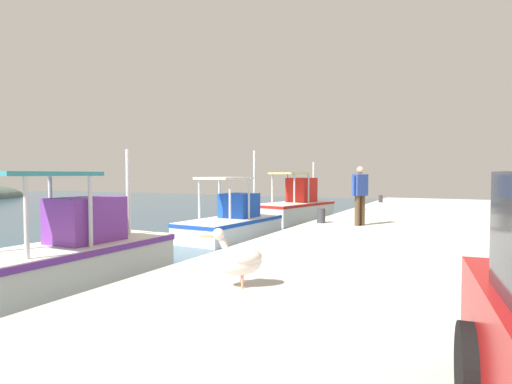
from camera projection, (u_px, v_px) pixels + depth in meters
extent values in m
cube|color=#BCB7AD|center=(487.00, 260.00, 9.44)|extent=(36.00, 10.00, 0.80)
cube|color=silver|center=(62.00, 270.00, 8.11)|extent=(4.84, 1.75, 0.95)
cube|color=#723399|center=(61.00, 250.00, 8.09)|extent=(4.88, 1.79, 0.12)
cube|color=#723399|center=(86.00, 220.00, 8.61)|extent=(1.37, 1.02, 0.92)
cylinder|color=silver|center=(26.00, 218.00, 6.83)|extent=(0.08, 0.08, 1.37)
cylinder|color=silver|center=(90.00, 211.00, 7.99)|extent=(0.08, 0.08, 1.37)
cylinder|color=silver|center=(51.00, 209.00, 8.52)|extent=(0.08, 0.08, 1.37)
cube|color=teal|center=(39.00, 174.00, 7.65)|extent=(1.97, 1.26, 0.08)
cylinder|color=silver|center=(128.00, 192.00, 9.65)|extent=(0.10, 0.10, 1.98)
torus|color=orange|center=(67.00, 218.00, 8.85)|extent=(0.54, 0.11, 0.54)
cube|color=white|center=(231.00, 228.00, 15.33)|extent=(4.69, 2.21, 0.72)
cube|color=#1947B7|center=(231.00, 221.00, 15.32)|extent=(4.73, 2.25, 0.12)
cube|color=#1947B7|center=(239.00, 205.00, 15.79)|extent=(1.36, 1.22, 0.91)
cylinder|color=silver|center=(230.00, 201.00, 14.06)|extent=(0.08, 0.08, 1.45)
cylinder|color=silver|center=(199.00, 200.00, 14.73)|extent=(0.08, 0.08, 1.45)
cylinder|color=silver|center=(249.00, 199.00, 15.13)|extent=(0.08, 0.08, 1.45)
cylinder|color=silver|center=(219.00, 198.00, 15.79)|extent=(0.08, 0.08, 1.45)
cube|color=silver|center=(224.00, 178.00, 14.90)|extent=(1.94, 1.51, 0.08)
cylinder|color=silver|center=(254.00, 183.00, 16.73)|extent=(0.10, 0.10, 2.59)
cube|color=silver|center=(295.00, 212.00, 20.55)|extent=(4.98, 2.75, 0.96)
cube|color=red|center=(295.00, 204.00, 20.53)|extent=(5.03, 2.79, 0.12)
cube|color=red|center=(302.00, 190.00, 20.96)|extent=(1.51, 1.34, 1.22)
cylinder|color=silver|center=(294.00, 189.00, 19.27)|extent=(0.08, 0.08, 1.40)
cylinder|color=silver|center=(272.00, 189.00, 20.06)|extent=(0.08, 0.08, 1.40)
cylinder|color=silver|center=(309.00, 188.00, 20.27)|extent=(0.08, 0.08, 1.40)
cylinder|color=silver|center=(287.00, 188.00, 21.06)|extent=(0.08, 0.08, 1.40)
cube|color=#D8CC72|center=(291.00, 173.00, 20.13)|extent=(2.14, 1.70, 0.08)
cylinder|color=silver|center=(313.00, 181.00, 21.87)|extent=(0.10, 0.10, 2.04)
cylinder|color=tan|center=(242.00, 278.00, 5.76)|extent=(0.04, 0.04, 0.22)
cylinder|color=tan|center=(242.00, 280.00, 5.64)|extent=(0.04, 0.04, 0.22)
ellipsoid|color=white|center=(238.00, 261.00, 5.68)|extent=(0.61, 0.71, 0.40)
ellipsoid|color=silver|center=(242.00, 257.00, 5.68)|extent=(0.60, 0.66, 0.28)
cylinder|color=white|center=(224.00, 246.00, 5.65)|extent=(0.18, 0.21, 0.27)
sphere|color=white|center=(218.00, 234.00, 5.64)|extent=(0.22, 0.22, 0.16)
cone|color=#F2B272|center=(204.00, 236.00, 5.62)|extent=(0.22, 0.29, 0.07)
cylinder|color=#4C3823|center=(362.00, 210.00, 12.60)|extent=(0.16, 0.16, 0.91)
cylinder|color=#4C3823|center=(357.00, 211.00, 12.49)|extent=(0.16, 0.16, 0.91)
cube|color=navy|center=(360.00, 185.00, 12.51)|extent=(0.50, 0.44, 0.64)
cylinder|color=navy|center=(367.00, 186.00, 12.65)|extent=(0.10, 0.10, 0.61)
cylinder|color=navy|center=(353.00, 186.00, 12.37)|extent=(0.10, 0.10, 0.61)
sphere|color=tan|center=(360.00, 170.00, 12.49)|extent=(0.22, 0.22, 0.22)
cylinder|color=black|center=(474.00, 370.00, 2.65)|extent=(0.61, 0.24, 0.60)
cylinder|color=#333338|center=(321.00, 216.00, 13.23)|extent=(0.27, 0.27, 0.47)
cylinder|color=#333338|center=(359.00, 205.00, 18.20)|extent=(0.28, 0.28, 0.43)
cylinder|color=#333338|center=(381.00, 199.00, 23.01)|extent=(0.22, 0.22, 0.40)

